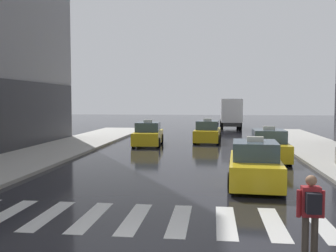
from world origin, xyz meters
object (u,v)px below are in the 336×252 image
taxi_lead (255,165)px  box_truck (231,112)px  taxi_second (268,146)px  taxi_fourth (208,133)px  taxi_third (148,135)px  pedestrian_with_backpack (311,209)px

taxi_lead → box_truck: bearing=89.3°
taxi_second → box_truck: (-0.97, 23.17, 1.13)m
taxi_lead → taxi_fourth: size_ratio=1.00×
taxi_lead → taxi_fourth: 14.85m
taxi_third → box_truck: 18.26m
taxi_lead → taxi_third: (-6.14, 12.26, 0.00)m
box_truck → pedestrian_with_backpack: 36.05m
taxi_lead → box_truck: 29.30m
taxi_fourth → pedestrian_with_backpack: bearing=-83.7°
taxi_second → pedestrian_with_backpack: (-0.96, -12.87, 0.25)m
pedestrian_with_backpack → box_truck: bearing=90.0°
taxi_lead → pedestrian_with_backpack: taxi_lead is taller
taxi_fourth → taxi_third: bearing=-149.4°
taxi_second → box_truck: box_truck is taller
taxi_lead → box_truck: box_truck is taller
taxi_second → taxi_fourth: same height
taxi_fourth → pedestrian_with_backpack: taxi_fourth is taller
taxi_lead → taxi_third: size_ratio=1.00×
taxi_third → taxi_fourth: (4.15, 2.46, 0.00)m
taxi_lead → pedestrian_with_backpack: size_ratio=2.80×
taxi_second → taxi_fourth: bearing=111.2°
pedestrian_with_backpack → taxi_lead: bearing=93.3°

